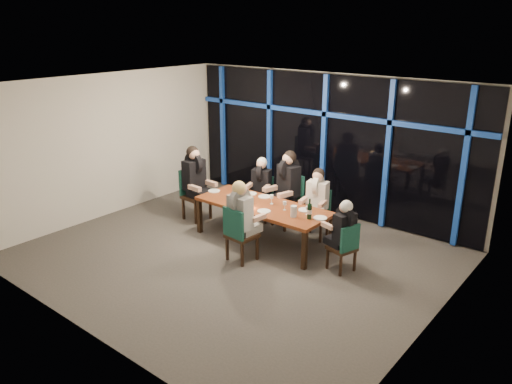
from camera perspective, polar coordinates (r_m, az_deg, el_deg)
room at (r=8.33m, az=-2.61°, el=5.31°), size 7.04×7.00×3.02m
window_wall at (r=10.74m, az=7.94°, el=5.66°), size 6.86×0.43×2.94m
dining_table at (r=9.31m, az=0.77°, el=-1.83°), size 2.60×1.00×0.75m
chair_far_left at (r=10.49m, az=0.71°, el=-0.40°), size 0.53×0.53×0.92m
chair_far_mid at (r=10.12m, az=3.93°, el=-0.62°), size 0.61×0.61×1.08m
chair_far_right at (r=9.69m, az=7.07°, el=-2.12°), size 0.51×0.51×0.94m
chair_end_left at (r=10.56m, az=-7.19°, el=0.10°), size 0.53×0.53×1.07m
chair_end_right at (r=8.40m, az=10.16°, el=-6.03°), size 0.50×0.50×0.86m
chair_near_mid at (r=8.59m, az=-2.03°, el=-4.58°), size 0.50×0.50×1.00m
diner_far_left at (r=10.31m, az=0.57°, el=1.38°), size 0.54×0.62×0.89m
diner_far_mid at (r=9.93m, az=3.58°, el=1.58°), size 0.62×0.73×1.05m
diner_far_right at (r=9.49m, az=6.98°, el=-0.16°), size 0.51×0.62×0.92m
diner_end_left at (r=10.37m, az=-6.96°, el=2.20°), size 0.69×0.55×1.05m
diner_end_right at (r=8.31m, az=9.94°, el=-3.71°), size 0.58×0.50×0.84m
diner_near_mid at (r=8.50m, az=-1.66°, el=-1.96°), size 0.52×0.64×0.97m
plate_far_left at (r=9.85m, az=-0.61°, el=-0.20°), size 0.24×0.24×0.01m
plate_far_mid at (r=9.69m, az=0.96°, el=-0.52°), size 0.24×0.24×0.01m
plate_far_right at (r=9.05m, az=5.61°, el=-2.05°), size 0.24×0.24×0.01m
plate_end_left at (r=10.04m, az=-4.81°, el=0.12°), size 0.24×0.24×0.01m
plate_end_right at (r=8.72m, az=7.35°, el=-2.96°), size 0.24×0.24×0.01m
plate_near_mid at (r=8.95m, az=0.91°, el=-2.20°), size 0.24×0.24×0.01m
wine_bottle at (r=8.63m, az=6.13°, el=-2.20°), size 0.08×0.08×0.37m
water_pitcher at (r=8.71m, az=4.33°, el=-2.21°), size 0.13×0.11×0.20m
tea_light at (r=9.09m, az=-0.63°, el=-1.82°), size 0.05×0.05×0.03m
wine_glass_a at (r=9.31m, az=-0.63°, el=-0.50°), size 0.07×0.07×0.19m
wine_glass_b at (r=9.28m, az=1.79°, el=-0.61°), size 0.07×0.07×0.18m
wine_glass_c at (r=9.00m, az=3.30°, el=-1.35°), size 0.06×0.06×0.16m
wine_glass_d at (r=9.74m, az=-1.41°, el=0.33°), size 0.07×0.07×0.17m
wine_glass_e at (r=8.82m, az=5.90°, el=-1.88°), size 0.06×0.06×0.16m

